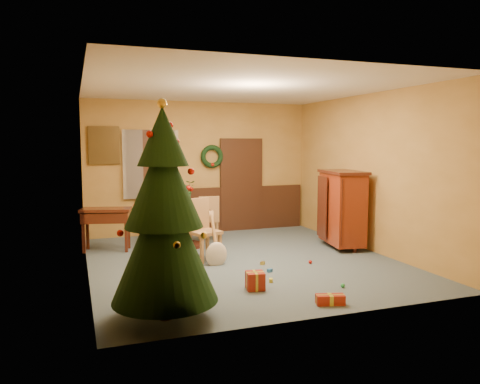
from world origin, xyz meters
name	(u,v)px	position (x,y,z in m)	size (l,w,h in m)	color
room_envelope	(210,183)	(0.21, 2.70, 1.12)	(5.50, 5.50, 5.50)	#3D4A59
dining_table	(187,222)	(-0.65, 1.33, 0.48)	(1.01, 1.01, 0.69)	black
urn	(187,206)	(-0.65, 1.33, 0.80)	(0.30, 0.30, 0.22)	slate
centerpiece_plant	(186,190)	(-0.65, 1.33, 1.10)	(0.34, 0.29, 0.38)	#1E4C23
chair_near	(202,227)	(-0.62, 0.32, 0.57)	(0.58, 0.58, 1.05)	olive
chair_far	(209,217)	(-0.11, 1.71, 0.50)	(0.47, 0.47, 0.94)	olive
guitar	(216,239)	(-0.50, -0.11, 0.43)	(0.37, 0.17, 0.86)	beige
plant_stand	(168,220)	(-0.92, 1.82, 0.48)	(0.30, 0.30, 0.76)	black
stand_plant	(168,194)	(-0.92, 1.82, 1.00)	(0.26, 0.21, 0.47)	#19471E
christmas_tree	(164,217)	(-1.72, -2.19, 1.18)	(1.20, 1.20, 2.48)	#382111
writing_desk	(106,219)	(-2.12, 1.56, 0.60)	(0.98, 0.65, 0.80)	black
sideboard	(342,207)	(2.15, 0.34, 0.79)	(0.79, 1.23, 1.47)	#531C09
gift_a	(149,294)	(-1.80, -1.50, 0.08)	(0.34, 0.29, 0.16)	brown
gift_b	(255,281)	(-0.36, -1.52, 0.12)	(0.28, 0.28, 0.24)	maroon
gift_c	(176,289)	(-1.43, -1.36, 0.07)	(0.29, 0.24, 0.13)	brown
gift_d	(330,300)	(0.29, -2.40, 0.06)	(0.38, 0.23, 0.13)	maroon
toy_a	(270,271)	(0.16, -0.80, 0.03)	(0.08, 0.05, 0.05)	#2661A6
toy_b	(343,286)	(0.81, -1.87, 0.03)	(0.06, 0.06, 0.06)	green
toy_c	(271,280)	(-0.03, -1.29, 0.03)	(0.08, 0.05, 0.05)	gold
toy_d	(310,262)	(1.00, -0.56, 0.03)	(0.06, 0.06, 0.06)	#B3140B
toy_e	(263,263)	(0.23, -0.35, 0.03)	(0.08, 0.05, 0.05)	gold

